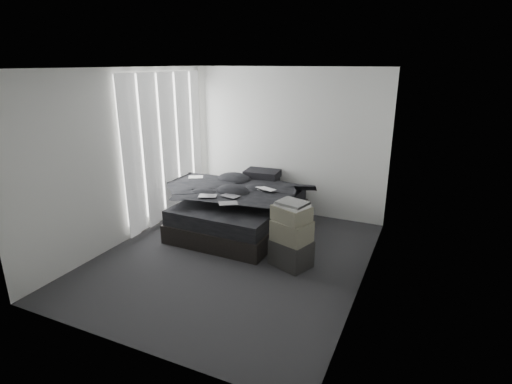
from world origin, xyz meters
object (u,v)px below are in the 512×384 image
at_px(box_lower, 291,253).
at_px(side_stand, 196,195).
at_px(laptop, 264,185).
at_px(bed, 241,219).

bearing_deg(box_lower, side_stand, 151.91).
xyz_separation_m(laptop, side_stand, (-1.48, 0.30, -0.46)).
bearing_deg(box_lower, laptop, 131.22).
bearing_deg(laptop, side_stand, -172.06).
bearing_deg(side_stand, box_lower, -28.09).
distance_m(side_stand, box_lower, 2.61).
relative_size(bed, side_stand, 3.24).
distance_m(bed, laptop, 0.76).
relative_size(laptop, box_lower, 0.68).
bearing_deg(side_stand, laptop, -11.29).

